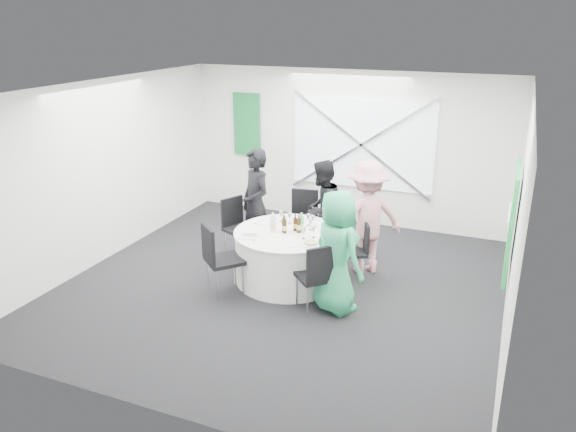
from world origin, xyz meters
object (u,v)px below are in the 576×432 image
at_px(chair_back, 303,216).
at_px(chair_front_right, 318,272).
at_px(clear_water_bottle, 273,224).
at_px(person_woman_green, 337,252).
at_px(chair_back_right, 358,246).
at_px(chair_front_left, 218,254).
at_px(person_woman_pink, 367,218).
at_px(green_water_bottle, 301,225).
at_px(person_man_back_left, 256,204).
at_px(person_man_back, 322,209).
at_px(chair_back_left, 237,222).
at_px(banquet_table, 288,256).

xyz_separation_m(chair_back, chair_front_right, (0.91, -1.87, -0.03)).
bearing_deg(clear_water_bottle, person_woman_green, -23.79).
bearing_deg(chair_back_right, chair_front_left, -78.25).
distance_m(person_woman_pink, green_water_bottle, 1.03).
height_order(chair_back, person_man_back_left, person_man_back_left).
bearing_deg(person_man_back_left, person_man_back, 62.57).
height_order(person_man_back, green_water_bottle, person_man_back).
distance_m(chair_back, chair_front_right, 2.08).
relative_size(chair_back_right, person_man_back, 0.55).
distance_m(chair_back_left, chair_back_right, 2.04).
distance_m(chair_back_left, person_man_back_left, 0.45).
height_order(person_man_back, person_woman_pink, person_woman_pink).
height_order(chair_back_right, person_woman_pink, person_woman_pink).
bearing_deg(chair_back_left, person_woman_pink, -58.91).
bearing_deg(chair_back, person_woman_green, -66.89).
height_order(banquet_table, person_woman_green, person_woman_green).
xyz_separation_m(person_man_back_left, clear_water_bottle, (0.61, -0.70, -0.01)).
bearing_deg(chair_front_right, person_woman_green, 173.65).
bearing_deg(chair_front_right, chair_front_left, -41.50).
distance_m(chair_back_left, person_woman_pink, 2.11).
xyz_separation_m(banquet_table, chair_back_left, (-1.11, 0.54, 0.18)).
height_order(chair_back_left, green_water_bottle, green_water_bottle).
distance_m(banquet_table, person_woman_pink, 1.30).
height_order(person_man_back_left, person_woman_pink, person_man_back_left).
relative_size(person_man_back, person_woman_pink, 0.91).
relative_size(person_man_back_left, person_woman_pink, 1.02).
distance_m(chair_front_right, person_woman_green, 0.36).
height_order(chair_back_right, person_man_back, person_man_back).
relative_size(chair_front_left, person_man_back, 0.66).
height_order(banquet_table, clear_water_bottle, clear_water_bottle).
relative_size(chair_front_left, person_woman_green, 0.63).
bearing_deg(chair_back, chair_back_left, -156.46).
bearing_deg(green_water_bottle, person_man_back_left, 150.61).
distance_m(chair_front_right, clear_water_bottle, 1.16).
relative_size(banquet_table, chair_back_left, 1.64).
distance_m(chair_back, person_man_back, 0.40).
xyz_separation_m(person_woman_pink, person_woman_green, (-0.05, -1.30, -0.04)).
relative_size(chair_front_right, person_man_back, 0.61).
bearing_deg(green_water_bottle, chair_back_left, 159.97).
distance_m(person_man_back_left, clear_water_bottle, 0.93).
distance_m(person_man_back_left, person_woman_pink, 1.78).
distance_m(chair_back_right, green_water_bottle, 0.91).
xyz_separation_m(person_man_back_left, green_water_bottle, (0.99, -0.56, -0.01)).
height_order(chair_front_right, person_man_back_left, person_man_back_left).
bearing_deg(person_woman_pink, chair_back, -56.57).
height_order(person_woman_green, clear_water_bottle, person_woman_green).
distance_m(person_man_back_left, green_water_bottle, 1.13).
distance_m(chair_back_left, chair_front_right, 2.22).
distance_m(chair_front_left, person_man_back_left, 1.45).
relative_size(banquet_table, person_woman_pink, 0.90).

